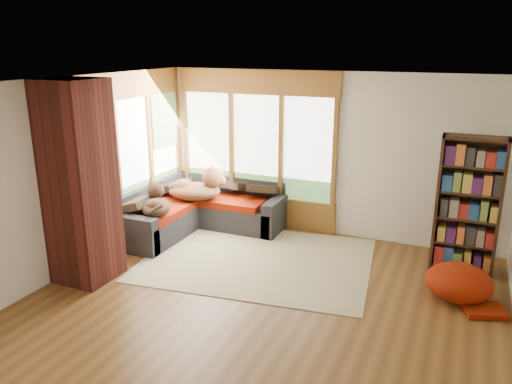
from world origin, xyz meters
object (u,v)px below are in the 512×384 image
Objects in this scene: brick_chimney at (80,183)px; pouf at (459,282)px; dog_brindle at (155,199)px; area_rug at (258,259)px; bookshelf at (468,206)px; dog_tan at (199,184)px; sectional_sofa at (195,213)px.

brick_chimney reaches higher than pouf.
dog_brindle is at bearing -179.73° from pouf.
dog_brindle reaches higher than pouf.
area_rug is 1.70× the size of bookshelf.
bookshelf is at bearing 15.82° from area_rug.
brick_chimney reaches higher than dog_tan.
brick_chimney is 2.32m from sectional_sofa.
sectional_sofa is 4.14m from bookshelf.
bookshelf is at bearing -20.51° from dog_tan.
bookshelf is at bearing 90.35° from pouf.
sectional_sofa is (0.45, 2.05, -1.00)m from brick_chimney.
dog_tan is (0.03, 0.10, 0.48)m from sectional_sofa.
dog_brindle is (-1.65, -0.08, 0.72)m from area_rug.
pouf is 4.19m from dog_tan.
dog_tan reaches higher than dog_brindle.
brick_chimney is at bearing -123.01° from dog_tan.
bookshelf reaches higher than sectional_sofa.
area_rug is at bearing -26.44° from sectional_sofa.
brick_chimney is 1.18× the size of sectional_sofa.
pouf is at bearing -11.41° from sectional_sofa.
pouf is 0.80× the size of dog_tan.
bookshelf is 4.07m from dog_tan.
sectional_sofa is 2.78× the size of dog_brindle.
sectional_sofa is at bearing 77.71° from brick_chimney.
dog_brindle is (-0.25, -0.74, 0.43)m from sectional_sofa.
brick_chimney is 2.26m from dog_tan.
dog_tan is at bearing 168.64° from pouf.
dog_tan is at bearing 73.55° from sectional_sofa.
bookshelf reaches higher than pouf.
bookshelf reaches higher than dog_brindle.
dog_tan is (-4.07, -0.01, -0.15)m from bookshelf.
bookshelf reaches higher than dog_tan.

